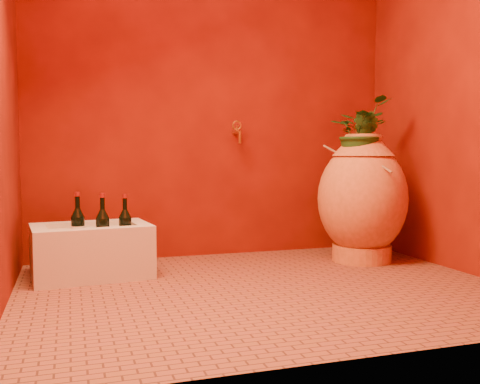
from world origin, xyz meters
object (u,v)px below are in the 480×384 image
object	(u,v)px
wine_bottle_b	(78,229)
wine_bottle_c	(103,230)
amphora	(362,198)
wall_tap	(238,131)
wine_bottle_a	(125,228)
stone_basin	(91,252)

from	to	relation	value
wine_bottle_b	wine_bottle_c	world-z (taller)	wine_bottle_b
amphora	wall_tap	distance (m)	0.95
amphora	wine_bottle_a	size ratio (longest dim) A/B	2.71
stone_basin	amphora	bearing A→B (deg)	-2.47
wine_bottle_c	wall_tap	bearing A→B (deg)	26.26
wine_bottle_a	wall_tap	world-z (taller)	wall_tap
wine_bottle_c	wine_bottle_b	bearing A→B (deg)	145.65
amphora	wine_bottle_b	size ratio (longest dim) A/B	2.58
wall_tap	wine_bottle_a	bearing A→B (deg)	-153.20
wine_bottle_b	amphora	bearing A→B (deg)	-2.31
wine_bottle_b	wine_bottle_c	bearing A→B (deg)	-34.35
stone_basin	wine_bottle_b	xyz separation A→B (m)	(-0.07, -0.00, 0.14)
wine_bottle_b	wall_tap	world-z (taller)	wall_tap
stone_basin	wine_bottle_b	size ratio (longest dim) A/B	2.14
wine_bottle_b	wall_tap	bearing A→B (deg)	19.22
amphora	stone_basin	distance (m)	1.72
stone_basin	wall_tap	distance (m)	1.27
wall_tap	wine_bottle_c	bearing A→B (deg)	-153.74
wine_bottle_c	wall_tap	xyz separation A→B (m)	(0.93, 0.46, 0.58)
stone_basin	wine_bottle_a	world-z (taller)	wine_bottle_a
stone_basin	wall_tap	bearing A→B (deg)	20.38
wine_bottle_a	wine_bottle_b	world-z (taller)	wine_bottle_b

